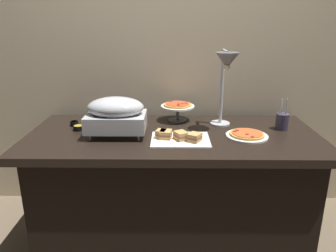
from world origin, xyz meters
name	(u,v)px	position (x,y,z in m)	size (l,w,h in m)	color
ground_plane	(173,231)	(0.00, 0.00, 0.00)	(8.00, 8.00, 0.00)	brown
back_wall	(173,57)	(0.00, 0.50, 1.20)	(4.40, 0.04, 2.40)	#C6B593
buffet_table	(173,184)	(0.00, 0.00, 0.39)	(1.90, 0.84, 0.76)	black
chafing_dish	(116,114)	(-0.36, -0.05, 0.90)	(0.37, 0.25, 0.25)	#B7BABF
heat_lamp	(226,69)	(0.34, 0.07, 1.17)	(0.15, 0.30, 0.53)	#B7BABF
pizza_plate_front	(247,135)	(0.47, -0.06, 0.77)	(0.27, 0.27, 0.03)	white
pizza_plate_center	(178,107)	(0.03, 0.28, 0.86)	(0.24, 0.24, 0.13)	#595B60
sandwich_platter	(178,137)	(0.03, -0.13, 0.78)	(0.36, 0.27, 0.06)	white
sauce_cup_near	(74,123)	(-0.69, 0.15, 0.78)	(0.06, 0.06, 0.03)	black
sauce_cup_far	(79,128)	(-0.64, 0.06, 0.78)	(0.07, 0.07, 0.03)	black
utensil_holder	(282,121)	(0.74, 0.09, 0.82)	(0.08, 0.08, 0.22)	#383347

